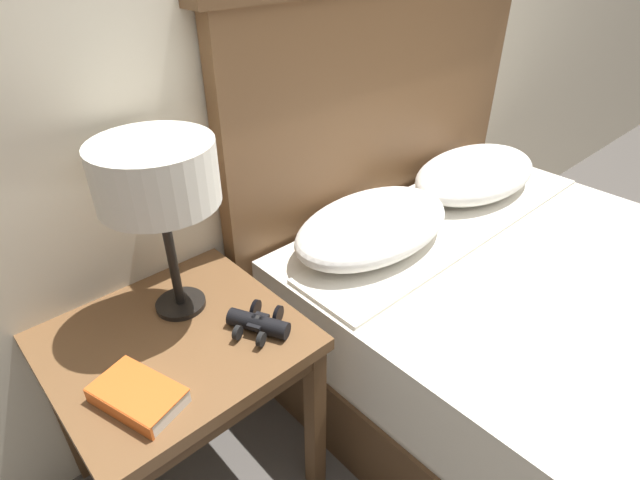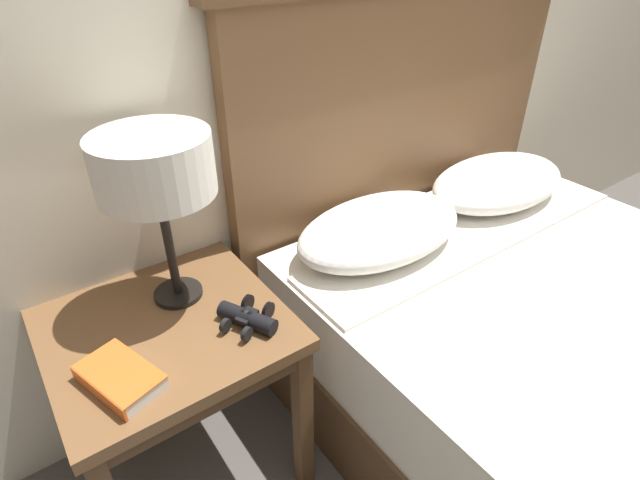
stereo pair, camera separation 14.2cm
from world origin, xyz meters
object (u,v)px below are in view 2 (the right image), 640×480
at_px(nightstand, 168,344).
at_px(binoculars_pair, 248,318).
at_px(table_lamp, 154,169).
at_px(book_on_nightstand, 120,378).
at_px(bed, 590,375).

bearing_deg(nightstand, binoculars_pair, -39.04).
relative_size(table_lamp, binoculars_pair, 2.84).
height_order(nightstand, book_on_nightstand, book_on_nightstand).
height_order(nightstand, bed, bed).
height_order(table_lamp, book_on_nightstand, table_lamp).
xyz_separation_m(table_lamp, binoculars_pair, (0.10, -0.22, -0.35)).
xyz_separation_m(bed, book_on_nightstand, (-1.18, 0.50, 0.30)).
relative_size(nightstand, table_lamp, 1.30).
bearing_deg(bed, nightstand, 147.70).
height_order(bed, binoculars_pair, bed).
bearing_deg(table_lamp, book_on_nightstand, -135.33).
distance_m(nightstand, bed, 1.23).
height_order(book_on_nightstand, binoculars_pair, binoculars_pair).
bearing_deg(book_on_nightstand, nightstand, 44.25).
distance_m(nightstand, table_lamp, 0.47).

